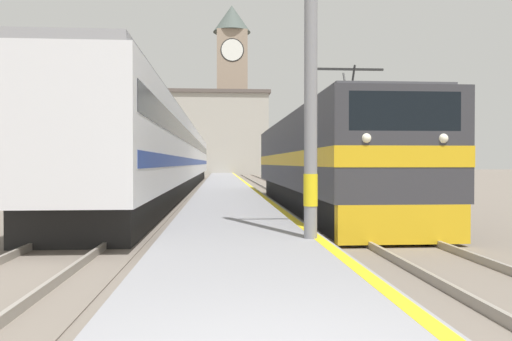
% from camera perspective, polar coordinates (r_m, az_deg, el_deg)
% --- Properties ---
extents(ground_plane, '(200.00, 200.00, 0.00)m').
position_cam_1_polar(ground_plane, '(33.29, -3.43, -2.16)').
color(ground_plane, '#70665B').
extents(platform, '(3.14, 140.00, 0.35)m').
position_cam_1_polar(platform, '(28.28, -3.30, -2.34)').
color(platform, gray).
rests_on(platform, ground).
extents(rail_track_near, '(2.83, 140.00, 0.16)m').
position_cam_1_polar(rail_track_near, '(28.53, 3.39, -2.59)').
color(rail_track_near, '#70665B').
rests_on(rail_track_near, ground).
extents(rail_track_far, '(2.83, 140.00, 0.16)m').
position_cam_1_polar(rail_track_far, '(28.45, -10.23, -2.62)').
color(rail_track_far, '#70665B').
rests_on(rail_track_far, ground).
extents(locomotive_train, '(2.92, 17.84, 4.50)m').
position_cam_1_polar(locomotive_train, '(19.01, 7.18, 1.03)').
color(locomotive_train, black).
rests_on(locomotive_train, ground).
extents(passenger_train, '(2.92, 49.30, 4.16)m').
position_cam_1_polar(passenger_train, '(33.91, -9.24, 1.66)').
color(passenger_train, black).
rests_on(passenger_train, ground).
extents(catenary_mast, '(2.35, 0.27, 8.23)m').
position_cam_1_polar(catenary_mast, '(9.73, 6.76, 16.96)').
color(catenary_mast, gray).
rests_on(catenary_mast, platform).
extents(clock_tower, '(6.09, 6.09, 27.46)m').
position_cam_1_polar(clock_tower, '(82.67, -2.77, 9.86)').
color(clock_tower, gray).
rests_on(clock_tower, ground).
extents(station_building, '(21.68, 7.74, 12.33)m').
position_cam_1_polar(station_building, '(75.23, -6.84, 4.23)').
color(station_building, '#A8A399').
rests_on(station_building, ground).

